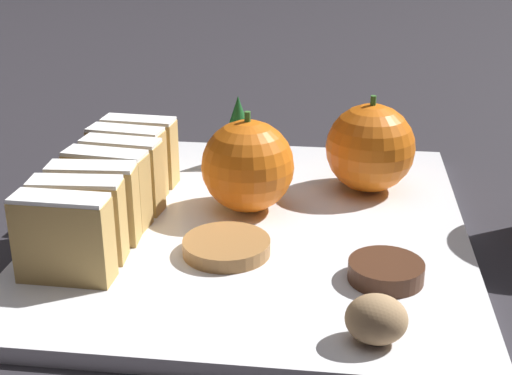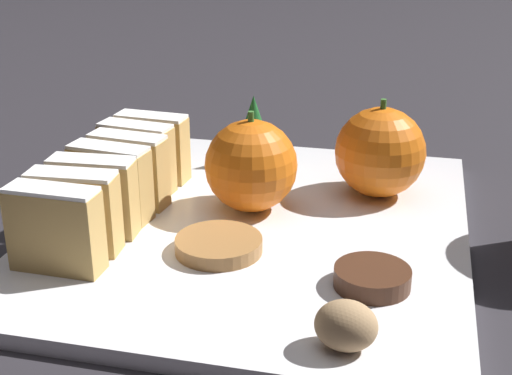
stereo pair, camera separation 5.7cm
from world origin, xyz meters
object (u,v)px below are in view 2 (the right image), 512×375
orange_far (380,152)px  walnut (346,326)px  chocolate_cookie (372,278)px  orange_near (251,166)px

orange_far → walnut: 0.24m
orange_far → chocolate_cookie: (0.01, -0.17, -0.03)m
orange_near → walnut: size_ratio=2.29×
orange_near → walnut: orange_near is taller
chocolate_cookie → orange_near: bearing=135.7°
orange_far → chocolate_cookie: orange_far is taller
orange_far → walnut: size_ratio=2.33×
walnut → chocolate_cookie: size_ratio=0.71×
chocolate_cookie → orange_far: bearing=93.1°
orange_far → walnut: (-0.00, -0.24, -0.02)m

